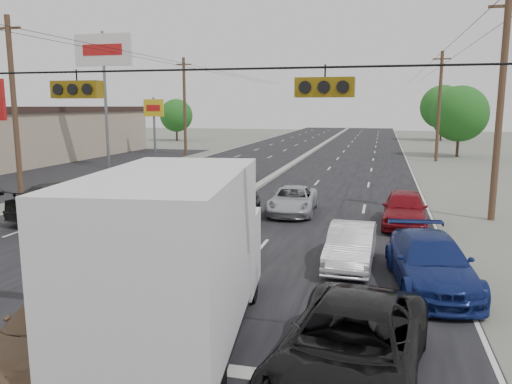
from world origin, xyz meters
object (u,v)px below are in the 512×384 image
Objects in this scene: red_sedan at (182,257)px; queue_car_c at (293,201)px; utility_pole_left_b at (14,106)px; oncoming_near at (64,200)px; black_suv at (351,349)px; tree_right_far at (442,107)px; pole_sign_far at (154,113)px; queue_car_b at (351,246)px; queue_car_a at (240,206)px; queue_car_e at (405,209)px; utility_pole_right_c at (439,106)px; tan_sedan at (65,325)px; utility_pole_right_b at (500,106)px; oncoming_far at (229,173)px; box_truck at (179,258)px; pole_sign_billboard at (103,59)px; tree_right_mid at (460,114)px; utility_pole_left_c at (185,106)px; tree_left_far at (176,115)px.

red_sedan reaches higher than queue_car_c.
utility_pole_left_b reaches higher than oncoming_near.
tree_right_far is at bearing 89.78° from black_suv.
queue_car_c is at bearing -52.96° from pole_sign_far.
red_sedan is at bearing -150.53° from queue_car_b.
red_sedan is 1.07× the size of queue_car_a.
pole_sign_far is 1.33× the size of queue_car_e.
pole_sign_far is (-28.50, -0.00, -0.70)m from utility_pole_right_c.
black_suv is (5.73, 0.29, 0.05)m from tan_sedan.
oncoming_near is at bearing -167.57° from utility_pole_right_b.
oncoming_far is at bearing 102.18° from red_sedan.
oncoming_near is (-15.30, -2.00, 0.05)m from queue_car_e.
utility_pole_right_b and utility_pole_right_c have the same top height.
box_truck is 2.07× the size of queue_car_a.
pole_sign_billboard is 23.82m from queue_car_a.
tree_right_mid is at bearing 68.16° from box_truck.
utility_pole_right_b is 1.77× the size of oncoming_near.
utility_pole_left_c is 1.77× the size of oncoming_near.
red_sedan is at bearing -66.81° from tree_left_far.
pole_sign_far is 40.46m from queue_car_b.
pole_sign_billboard is 1.83× the size of pole_sign_far.
utility_pole_left_b reaches higher than queue_car_a.
black_suv is (3.61, -0.70, -1.23)m from box_truck.
tree_right_mid is 1.27× the size of oncoming_near.
queue_car_c is (2.10, 14.93, -0.08)m from tan_sedan.
pole_sign_far is 46.77m from black_suv.
utility_pole_right_c is at bearing -116.57° from tree_right_mid.
utility_pole_left_b and utility_pole_right_b have the same top height.
pole_sign_billboard is 30.03m from red_sedan.
utility_pole_right_c reaches higher than queue_car_b.
utility_pole_left_c reaches higher than tan_sedan.
utility_pole_right_c is at bearing -96.65° from tree_right_far.
queue_car_c is at bearing -60.92° from tree_left_far.
oncoming_near reaches higher than oncoming_far.
pole_sign_billboard is 15.70m from oncoming_far.
oncoming_near is (15.30, -49.23, -2.90)m from tree_left_far.
utility_pole_right_c is 1.26× the size of box_truck.
tree_right_far reaches higher than box_truck.
queue_car_b is (21.20, -21.28, -8.20)m from pole_sign_billboard.
utility_pole_left_b is 25.00m from utility_pole_left_c.
tan_sedan is at bearing -123.41° from queue_car_b.
queue_car_a is 0.68× the size of oncoming_near.
oncoming_near is (7.80, -17.23, -8.05)m from pole_sign_billboard.
tan_sedan is 15.07m from queue_car_c.
tree_right_mid is at bearing -92.29° from tree_right_far.
tan_sedan is at bearing -105.23° from utility_pole_right_c.
pole_sign_far is at bearing -170.84° from tree_right_mid.
black_suv is at bearing -93.85° from queue_car_e.
black_suv is at bearing -38.25° from utility_pole_left_b.
utility_pole_right_c reaches higher than queue_car_a.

